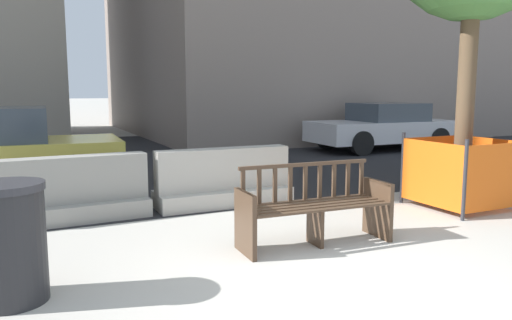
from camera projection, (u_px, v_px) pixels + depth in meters
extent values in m
plane|color=#B7B2A8|center=(336.00, 276.00, 4.56)|extent=(200.00, 200.00, 0.00)
cube|color=black|center=(134.00, 158.00, 12.33)|extent=(120.00, 12.00, 0.01)
cube|color=#473323|center=(245.00, 223.00, 5.11)|extent=(0.07, 0.51, 0.66)
cube|color=#473323|center=(378.00, 209.00, 5.74)|extent=(0.07, 0.51, 0.66)
cube|color=#473323|center=(315.00, 225.00, 5.44)|extent=(0.06, 0.33, 0.45)
cube|color=#473323|center=(326.00, 210.00, 5.20)|extent=(1.60, 0.15, 0.02)
cube|color=#473323|center=(321.00, 207.00, 5.30)|extent=(1.60, 0.15, 0.02)
cube|color=#473323|center=(315.00, 205.00, 5.41)|extent=(1.60, 0.15, 0.02)
cube|color=#473323|center=(310.00, 203.00, 5.51)|extent=(1.60, 0.15, 0.02)
cube|color=#473323|center=(305.00, 201.00, 5.62)|extent=(1.60, 0.15, 0.02)
cube|color=#473323|center=(305.00, 164.00, 5.57)|extent=(1.60, 0.11, 0.04)
cube|color=#473323|center=(243.00, 188.00, 5.31)|extent=(0.05, 0.03, 0.38)
cube|color=#473323|center=(259.00, 187.00, 5.38)|extent=(0.05, 0.03, 0.38)
cube|color=#473323|center=(275.00, 185.00, 5.45)|extent=(0.05, 0.03, 0.38)
cube|color=#473323|center=(290.00, 184.00, 5.53)|extent=(0.05, 0.03, 0.38)
cube|color=#473323|center=(305.00, 183.00, 5.60)|extent=(0.05, 0.03, 0.38)
cube|color=#473323|center=(320.00, 182.00, 5.67)|extent=(0.05, 0.03, 0.38)
cube|color=#473323|center=(334.00, 181.00, 5.74)|extent=(0.05, 0.03, 0.38)
cube|color=#473323|center=(348.00, 179.00, 5.81)|extent=(0.05, 0.03, 0.38)
cube|color=#473323|center=(361.00, 178.00, 5.88)|extent=(0.05, 0.03, 0.38)
cube|color=#473323|center=(246.00, 194.00, 5.05)|extent=(0.07, 0.46, 0.03)
cube|color=#473323|center=(380.00, 182.00, 5.67)|extent=(0.07, 0.46, 0.03)
cube|color=#ADA89E|center=(224.00, 197.00, 7.37)|extent=(2.01, 0.71, 0.24)
cube|color=#ADA89E|center=(223.00, 169.00, 7.31)|extent=(2.00, 0.33, 0.60)
cube|color=gray|center=(70.00, 211.00, 6.48)|extent=(2.03, 0.77, 0.24)
cube|color=gray|center=(68.00, 180.00, 6.42)|extent=(2.01, 0.39, 0.60)
cylinder|color=brown|center=(466.00, 100.00, 7.04)|extent=(0.25, 0.25, 3.08)
cylinder|color=#2D2D33|center=(465.00, 180.00, 6.41)|extent=(0.05, 0.05, 1.06)
cylinder|color=#2D2D33|center=(402.00, 168.00, 7.45)|extent=(0.05, 0.05, 1.06)
cylinder|color=#2D2D33|center=(459.00, 163.00, 7.94)|extent=(0.05, 0.05, 1.06)
cube|color=#E05B14|center=(496.00, 177.00, 6.66)|extent=(1.16, 0.03, 0.89)
cube|color=#E05B14|center=(432.00, 165.00, 7.69)|extent=(1.16, 0.03, 0.89)
cube|color=#E05B14|center=(431.00, 174.00, 6.93)|extent=(0.03, 1.16, 0.89)
cube|color=#E05B14|center=(490.00, 168.00, 7.42)|extent=(0.03, 1.16, 0.89)
cylinder|color=black|center=(68.00, 161.00, 9.69)|extent=(0.65, 0.25, 0.64)
cylinder|color=black|center=(73.00, 174.00, 8.18)|extent=(0.65, 0.25, 0.64)
cube|color=silver|center=(382.00, 131.00, 14.05)|extent=(4.22, 1.88, 0.56)
cube|color=#38424C|center=(388.00, 112.00, 14.04)|extent=(1.87, 1.60, 0.50)
cylinder|color=black|center=(361.00, 143.00, 12.82)|extent=(0.65, 0.24, 0.64)
cylinder|color=black|center=(327.00, 138.00, 14.32)|extent=(0.65, 0.24, 0.64)
cylinder|color=black|center=(439.00, 139.00, 13.85)|extent=(0.65, 0.24, 0.64)
cylinder|color=black|center=(399.00, 135.00, 15.35)|extent=(0.65, 0.24, 0.64)
cylinder|color=#232326|center=(9.00, 247.00, 3.95)|extent=(0.56, 0.56, 0.91)
cylinder|color=#2D2D33|center=(5.00, 187.00, 3.88)|extent=(0.59, 0.59, 0.06)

